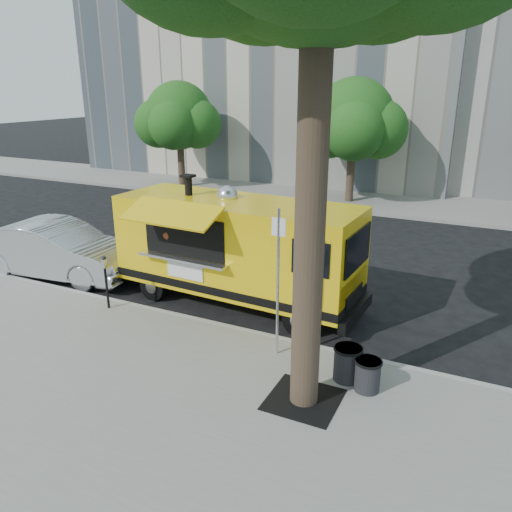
{
  "coord_description": "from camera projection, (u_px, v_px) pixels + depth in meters",
  "views": [
    {
      "loc": [
        5.05,
        -9.75,
        5.31
      ],
      "look_at": [
        0.33,
        0.0,
        1.57
      ],
      "focal_mm": 35.0,
      "sensor_mm": 36.0,
      "label": 1
    }
  ],
  "objects": [
    {
      "name": "ground",
      "position": [
        244.0,
        315.0,
        12.11
      ],
      "size": [
        120.0,
        120.0,
        0.0
      ],
      "primitive_type": "plane",
      "color": "black",
      "rests_on": "ground"
    },
    {
      "name": "sidewalk",
      "position": [
        139.0,
        402.0,
        8.68
      ],
      "size": [
        60.0,
        6.0,
        0.15
      ],
      "primitive_type": "cube",
      "color": "gray",
      "rests_on": "ground"
    },
    {
      "name": "curb",
      "position": [
        225.0,
        328.0,
        11.29
      ],
      "size": [
        60.0,
        0.14,
        0.16
      ],
      "primitive_type": "cube",
      "color": "#999993",
      "rests_on": "ground"
    },
    {
      "name": "far_sidewalk",
      "position": [
        374.0,
        201.0,
        23.57
      ],
      "size": [
        60.0,
        5.0,
        0.15
      ],
      "primitive_type": "cube",
      "color": "gray",
      "rests_on": "ground"
    },
    {
      "name": "tree_well",
      "position": [
        304.0,
        400.0,
        8.6
      ],
      "size": [
        1.2,
        1.2,
        0.02
      ],
      "primitive_type": "cube",
      "color": "black",
      "rests_on": "sidewalk"
    },
    {
      "name": "far_tree_a",
      "position": [
        179.0,
        116.0,
        25.46
      ],
      "size": [
        3.42,
        3.42,
        5.36
      ],
      "color": "#33261C",
      "rests_on": "far_sidewalk"
    },
    {
      "name": "far_tree_b",
      "position": [
        354.0,
        119.0,
        22.07
      ],
      "size": [
        3.6,
        3.6,
        5.5
      ],
      "color": "#33261C",
      "rests_on": "far_sidewalk"
    },
    {
      "name": "sign_post",
      "position": [
        278.0,
        275.0,
        9.55
      ],
      "size": [
        0.28,
        0.06,
        3.0
      ],
      "color": "silver",
      "rests_on": "sidewalk"
    },
    {
      "name": "parking_meter",
      "position": [
        106.0,
        276.0,
        11.87
      ],
      "size": [
        0.11,
        0.11,
        1.33
      ],
      "color": "black",
      "rests_on": "sidewalk"
    },
    {
      "name": "food_truck",
      "position": [
        235.0,
        248.0,
        12.32
      ],
      "size": [
        6.49,
        3.1,
        3.15
      ],
      "rotation": [
        0.0,
        0.0,
        -0.05
      ],
      "color": "yellow",
      "rests_on": "ground"
    },
    {
      "name": "sedan",
      "position": [
        58.0,
        250.0,
        14.32
      ],
      "size": [
        5.03,
        2.18,
        1.61
      ],
      "primitive_type": "imported",
      "rotation": [
        0.0,
        0.0,
        1.67
      ],
      "color": "silver",
      "rests_on": "ground"
    },
    {
      "name": "trash_bin_left",
      "position": [
        347.0,
        362.0,
        9.1
      ],
      "size": [
        0.54,
        0.54,
        0.65
      ],
      "color": "black",
      "rests_on": "sidewalk"
    },
    {
      "name": "trash_bin_right",
      "position": [
        368.0,
        374.0,
        8.79
      ],
      "size": [
        0.49,
        0.49,
        0.59
      ],
      "color": "black",
      "rests_on": "sidewalk"
    }
  ]
}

